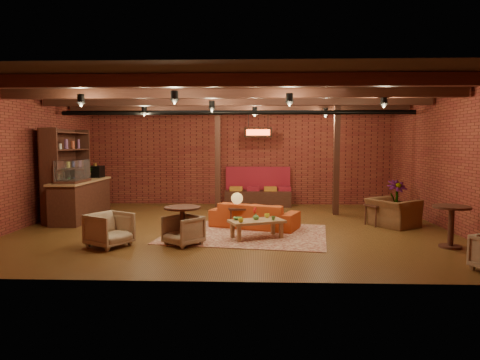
{
  "coord_description": "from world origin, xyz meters",
  "views": [
    {
      "loc": [
        0.54,
        -10.1,
        2.04
      ],
      "look_at": [
        0.15,
        0.2,
        1.13
      ],
      "focal_mm": 32.0,
      "sensor_mm": 36.0,
      "label": 1
    }
  ],
  "objects_px": {
    "plant_tall": "(397,162)",
    "coffee_table": "(256,222)",
    "armchair_right": "(393,208)",
    "side_table_lamp": "(237,201)",
    "side_table_book": "(377,206)",
    "sofa": "(254,215)",
    "round_table_left": "(182,219)",
    "armchair_b": "(183,229)",
    "round_table_right": "(451,220)",
    "armchair_a": "(109,228)"
  },
  "relations": [
    {
      "from": "plant_tall",
      "to": "coffee_table",
      "type": "bearing_deg",
      "value": -143.49
    },
    {
      "from": "side_table_book",
      "to": "plant_tall",
      "type": "xyz_separation_m",
      "value": [
        0.88,
        1.32,
        1.03
      ]
    },
    {
      "from": "armchair_right",
      "to": "side_table_book",
      "type": "distance_m",
      "value": 0.37
    },
    {
      "from": "coffee_table",
      "to": "armchair_right",
      "type": "bearing_deg",
      "value": 22.92
    },
    {
      "from": "coffee_table",
      "to": "side_table_lamp",
      "type": "xyz_separation_m",
      "value": [
        -0.45,
        0.95,
        0.31
      ]
    },
    {
      "from": "coffee_table",
      "to": "armchair_right",
      "type": "height_order",
      "value": "armchair_right"
    },
    {
      "from": "sofa",
      "to": "armchair_a",
      "type": "xyz_separation_m",
      "value": [
        -2.83,
        -1.98,
        0.07
      ]
    },
    {
      "from": "sofa",
      "to": "armchair_right",
      "type": "distance_m",
      "value": 3.37
    },
    {
      "from": "coffee_table",
      "to": "plant_tall",
      "type": "bearing_deg",
      "value": 36.51
    },
    {
      "from": "side_table_book",
      "to": "armchair_right",
      "type": "bearing_deg",
      "value": -20.26
    },
    {
      "from": "side_table_lamp",
      "to": "plant_tall",
      "type": "xyz_separation_m",
      "value": [
        4.3,
        1.9,
        0.85
      ]
    },
    {
      "from": "side_table_book",
      "to": "plant_tall",
      "type": "bearing_deg",
      "value": 56.19
    },
    {
      "from": "sofa",
      "to": "armchair_b",
      "type": "xyz_separation_m",
      "value": [
        -1.41,
        -1.8,
        0.02
      ]
    },
    {
      "from": "side_table_lamp",
      "to": "round_table_left",
      "type": "relative_size",
      "value": 1.15
    },
    {
      "from": "round_table_right",
      "to": "plant_tall",
      "type": "distance_m",
      "value": 3.65
    },
    {
      "from": "armchair_b",
      "to": "armchair_right",
      "type": "xyz_separation_m",
      "value": [
        4.77,
        2.07,
        0.13
      ]
    },
    {
      "from": "armchair_a",
      "to": "round_table_right",
      "type": "bearing_deg",
      "value": -57.61
    },
    {
      "from": "round_table_right",
      "to": "armchair_a",
      "type": "bearing_deg",
      "value": -178.51
    },
    {
      "from": "sofa",
      "to": "coffee_table",
      "type": "distance_m",
      "value": 1.14
    },
    {
      "from": "armchair_right",
      "to": "round_table_right",
      "type": "bearing_deg",
      "value": 158.81
    },
    {
      "from": "armchair_b",
      "to": "coffee_table",
      "type": "bearing_deg",
      "value": 64.26
    },
    {
      "from": "side_table_lamp",
      "to": "round_table_right",
      "type": "xyz_separation_m",
      "value": [
        4.23,
        -1.62,
        -0.12
      ]
    },
    {
      "from": "round_table_left",
      "to": "armchair_a",
      "type": "height_order",
      "value": "round_table_left"
    },
    {
      "from": "armchair_right",
      "to": "round_table_right",
      "type": "xyz_separation_m",
      "value": [
        0.46,
        -2.07,
        0.09
      ]
    },
    {
      "from": "armchair_right",
      "to": "side_table_book",
      "type": "bearing_deg",
      "value": 36.07
    },
    {
      "from": "side_table_lamp",
      "to": "side_table_book",
      "type": "xyz_separation_m",
      "value": [
        3.42,
        0.58,
        -0.18
      ]
    },
    {
      "from": "armchair_a",
      "to": "sofa",
      "type": "bearing_deg",
      "value": -24.13
    },
    {
      "from": "armchair_a",
      "to": "side_table_book",
      "type": "height_order",
      "value": "armchair_a"
    },
    {
      "from": "round_table_right",
      "to": "plant_tall",
      "type": "height_order",
      "value": "plant_tall"
    },
    {
      "from": "armchair_right",
      "to": "side_table_book",
      "type": "xyz_separation_m",
      "value": [
        -0.35,
        0.13,
        0.03
      ]
    },
    {
      "from": "armchair_right",
      "to": "side_table_lamp",
      "type": "bearing_deg",
      "value": 63.18
    },
    {
      "from": "side_table_lamp",
      "to": "armchair_b",
      "type": "bearing_deg",
      "value": -121.81
    },
    {
      "from": "armchair_right",
      "to": "round_table_right",
      "type": "distance_m",
      "value": 2.12
    },
    {
      "from": "side_table_book",
      "to": "coffee_table",
      "type": "bearing_deg",
      "value": -152.7
    },
    {
      "from": "coffee_table",
      "to": "round_table_right",
      "type": "bearing_deg",
      "value": -10.0
    },
    {
      "from": "coffee_table",
      "to": "plant_tall",
      "type": "relative_size",
      "value": 0.42
    },
    {
      "from": "armchair_b",
      "to": "sofa",
      "type": "bearing_deg",
      "value": 91.72
    },
    {
      "from": "side_table_lamp",
      "to": "round_table_left",
      "type": "bearing_deg",
      "value": -124.02
    },
    {
      "from": "armchair_b",
      "to": "round_table_right",
      "type": "xyz_separation_m",
      "value": [
        5.23,
        -0.01,
        0.22
      ]
    },
    {
      "from": "armchair_right",
      "to": "plant_tall",
      "type": "relative_size",
      "value": 0.35
    },
    {
      "from": "side_table_lamp",
      "to": "side_table_book",
      "type": "relative_size",
      "value": 1.4
    },
    {
      "from": "side_table_lamp",
      "to": "armchair_a",
      "type": "distance_m",
      "value": 3.03
    },
    {
      "from": "armchair_b",
      "to": "armchair_right",
      "type": "bearing_deg",
      "value": 63.14
    },
    {
      "from": "sofa",
      "to": "coffee_table",
      "type": "bearing_deg",
      "value": 113.04
    },
    {
      "from": "coffee_table",
      "to": "armchair_a",
      "type": "relative_size",
      "value": 1.74
    },
    {
      "from": "sofa",
      "to": "round_table_left",
      "type": "distance_m",
      "value": 2.24
    },
    {
      "from": "sofa",
      "to": "round_table_right",
      "type": "bearing_deg",
      "value": 175.72
    },
    {
      "from": "round_table_left",
      "to": "round_table_right",
      "type": "xyz_separation_m",
      "value": [
        5.26,
        -0.1,
        0.03
      ]
    },
    {
      "from": "round_table_left",
      "to": "side_table_book",
      "type": "distance_m",
      "value": 4.92
    },
    {
      "from": "armchair_b",
      "to": "side_table_lamp",
      "type": "bearing_deg",
      "value": 97.92
    }
  ]
}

